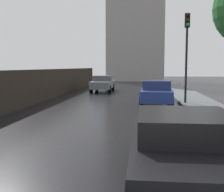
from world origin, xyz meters
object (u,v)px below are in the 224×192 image
(car_blue_near_kerb, at_px, (157,93))
(traffic_light, at_px, (187,42))
(car_grey_far_ahead, at_px, (103,83))
(car_black_mid_road, at_px, (184,149))

(car_blue_near_kerb, distance_m, traffic_light, 3.21)
(car_grey_far_ahead, xyz_separation_m, traffic_light, (5.88, -8.50, 2.78))
(car_grey_far_ahead, bearing_deg, car_black_mid_road, 101.30)
(car_blue_near_kerb, height_order, car_grey_far_ahead, car_blue_near_kerb)
(car_black_mid_road, distance_m, car_grey_far_ahead, 20.32)
(car_blue_near_kerb, distance_m, car_grey_far_ahead, 9.82)
(car_grey_far_ahead, bearing_deg, traffic_light, 123.82)
(traffic_light, bearing_deg, car_grey_far_ahead, 124.69)
(car_grey_far_ahead, distance_m, traffic_light, 10.70)
(car_black_mid_road, bearing_deg, car_grey_far_ahead, 101.76)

